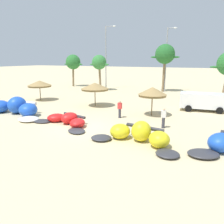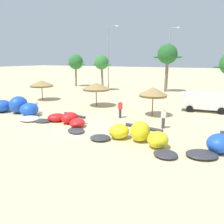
{
  "view_description": "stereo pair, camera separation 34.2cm",
  "coord_description": "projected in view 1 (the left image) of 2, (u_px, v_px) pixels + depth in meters",
  "views": [
    {
      "loc": [
        9.78,
        -14.21,
        5.28
      ],
      "look_at": [
        1.72,
        2.0,
        1.0
      ],
      "focal_mm": 36.14,
      "sensor_mm": 36.0,
      "label": 1
    },
    {
      "loc": [
        10.08,
        -14.05,
        5.28
      ],
      "look_at": [
        1.72,
        2.0,
        1.0
      ],
      "focal_mm": 36.14,
      "sensor_mm": 36.0,
      "label": 2
    }
  ],
  "objects": [
    {
      "name": "person_by_umbrellas",
      "position": [
        164.0,
        118.0,
        17.46
      ],
      "size": [
        0.36,
        0.24,
        1.62
      ],
      "color": "#383842",
      "rests_on": "ground"
    },
    {
      "name": "lamppost_west_center",
      "position": [
        167.0,
        57.0,
        35.96
      ],
      "size": [
        1.56,
        0.24,
        10.07
      ],
      "color": "gray",
      "rests_on": "ground"
    },
    {
      "name": "beach_umbrella_near_van",
      "position": [
        40.0,
        84.0,
        28.97
      ],
      "size": [
        3.06,
        3.06,
        2.57
      ],
      "color": "brown",
      "rests_on": "ground"
    },
    {
      "name": "palm_left",
      "position": [
        99.0,
        63.0,
        37.57
      ],
      "size": [
        3.63,
        2.42,
        5.93
      ],
      "color": "#7F6647",
      "rests_on": "ground"
    },
    {
      "name": "beach_umbrella_near_palms",
      "position": [
        152.0,
        92.0,
        20.99
      ],
      "size": [
        2.7,
        2.7,
        2.73
      ],
      "color": "brown",
      "rests_on": "ground"
    },
    {
      "name": "person_near_kites",
      "position": [
        120.0,
        109.0,
        20.48
      ],
      "size": [
        0.36,
        0.24,
        1.62
      ],
      "color": "#383842",
      "rests_on": "ground"
    },
    {
      "name": "kite_far_left",
      "position": [
        14.0,
        108.0,
        21.87
      ],
      "size": [
        8.46,
        3.96,
        1.68
      ],
      "color": "white",
      "rests_on": "ground"
    },
    {
      "name": "ground_plane",
      "position": [
        81.0,
        127.0,
        17.83
      ],
      "size": [
        260.0,
        260.0,
        0.0
      ],
      "primitive_type": "plane",
      "color": "beige"
    },
    {
      "name": "kite_left_of_center",
      "position": [
        139.0,
        135.0,
        14.48
      ],
      "size": [
        6.28,
        3.26,
        1.36
      ],
      "color": "#333338",
      "rests_on": "ground"
    },
    {
      "name": "beach_umbrella_middle",
      "position": [
        95.0,
        87.0,
        25.31
      ],
      "size": [
        3.16,
        3.16,
        2.67
      ],
      "color": "brown",
      "rests_on": "ground"
    },
    {
      "name": "palm_left_of_gap",
      "position": [
        165.0,
        55.0,
        35.88
      ],
      "size": [
        4.69,
        3.12,
        7.59
      ],
      "color": "#7F6647",
      "rests_on": "ground"
    },
    {
      "name": "parked_van",
      "position": [
        203.0,
        100.0,
        23.31
      ],
      "size": [
        4.94,
        2.69,
        1.84
      ],
      "color": "white",
      "rests_on": "ground"
    },
    {
      "name": "palm_leftmost",
      "position": [
        73.0,
        62.0,
        43.42
      ],
      "size": [
        4.25,
        2.83,
        6.1
      ],
      "color": "#7F6647",
      "rests_on": "ground"
    },
    {
      "name": "kite_left",
      "position": [
        67.0,
        120.0,
        18.59
      ],
      "size": [
        6.03,
        3.47,
        0.93
      ],
      "color": "#333338",
      "rests_on": "ground"
    },
    {
      "name": "lamppost_west",
      "position": [
        107.0,
        55.0,
        39.48
      ],
      "size": [
        2.01,
        0.24,
        10.8
      ],
      "color": "gray",
      "rests_on": "ground"
    }
  ]
}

